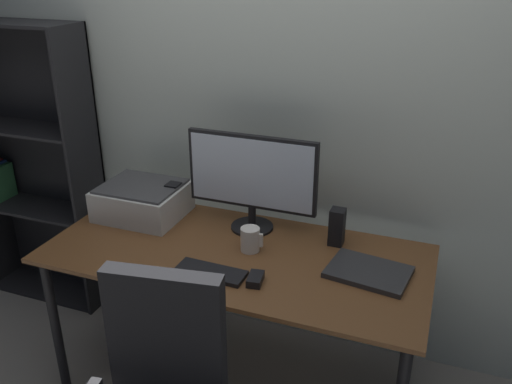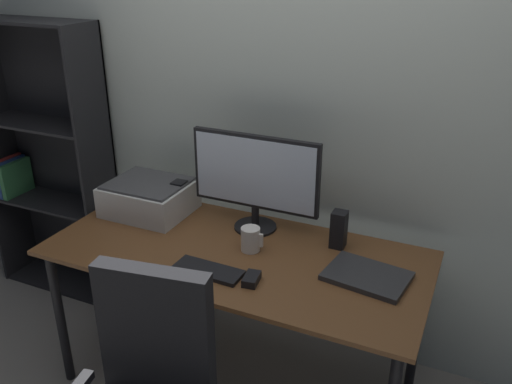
{
  "view_description": "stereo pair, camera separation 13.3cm",
  "coord_description": "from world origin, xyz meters",
  "px_view_note": "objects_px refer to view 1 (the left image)",
  "views": [
    {
      "loc": [
        0.8,
        -1.86,
        1.92
      ],
      "look_at": [
        0.09,
        0.03,
        1.03
      ],
      "focal_mm": 37.52,
      "sensor_mm": 36.0,
      "label": 1
    },
    {
      "loc": [
        0.92,
        -1.81,
        1.92
      ],
      "look_at": [
        0.09,
        0.03,
        1.03
      ],
      "focal_mm": 37.52,
      "sensor_mm": 36.0,
      "label": 2
    }
  ],
  "objects_px": {
    "desk": "(236,267)",
    "mouse": "(255,279)",
    "printer": "(143,200)",
    "bookshelf": "(34,168)",
    "monitor": "(252,176)",
    "coffee_mug": "(250,239)",
    "speaker_right": "(337,227)",
    "speaker_left": "(174,200)",
    "keyboard": "(211,272)",
    "laptop": "(369,272)"
  },
  "relations": [
    {
      "from": "desk",
      "to": "mouse",
      "type": "height_order",
      "value": "mouse"
    },
    {
      "from": "printer",
      "to": "bookshelf",
      "type": "distance_m",
      "value": 0.87
    },
    {
      "from": "monitor",
      "to": "bookshelf",
      "type": "distance_m",
      "value": 1.42
    },
    {
      "from": "mouse",
      "to": "coffee_mug",
      "type": "xyz_separation_m",
      "value": [
        -0.11,
        0.23,
        0.04
      ]
    },
    {
      "from": "printer",
      "to": "speaker_right",
      "type": "bearing_deg",
      "value": 2.98
    },
    {
      "from": "speaker_right",
      "to": "bookshelf",
      "type": "height_order",
      "value": "bookshelf"
    },
    {
      "from": "mouse",
      "to": "speaker_right",
      "type": "bearing_deg",
      "value": 53.62
    },
    {
      "from": "bookshelf",
      "to": "mouse",
      "type": "bearing_deg",
      "value": -19.78
    },
    {
      "from": "speaker_left",
      "to": "desk",
      "type": "bearing_deg",
      "value": -28.43
    },
    {
      "from": "desk",
      "to": "monitor",
      "type": "relative_size",
      "value": 2.71
    },
    {
      "from": "monitor",
      "to": "speaker_right",
      "type": "xyz_separation_m",
      "value": [
        0.41,
        -0.01,
        -0.18
      ]
    },
    {
      "from": "keyboard",
      "to": "speaker_left",
      "type": "relative_size",
      "value": 1.71
    },
    {
      "from": "coffee_mug",
      "to": "laptop",
      "type": "bearing_deg",
      "value": -1.24
    },
    {
      "from": "monitor",
      "to": "laptop",
      "type": "height_order",
      "value": "monitor"
    },
    {
      "from": "keyboard",
      "to": "coffee_mug",
      "type": "distance_m",
      "value": 0.25
    },
    {
      "from": "printer",
      "to": "monitor",
      "type": "bearing_deg",
      "value": 5.96
    },
    {
      "from": "coffee_mug",
      "to": "printer",
      "type": "relative_size",
      "value": 0.27
    },
    {
      "from": "desk",
      "to": "mouse",
      "type": "bearing_deg",
      "value": -48.94
    },
    {
      "from": "desk",
      "to": "speaker_right",
      "type": "bearing_deg",
      "value": 29.89
    },
    {
      "from": "monitor",
      "to": "keyboard",
      "type": "distance_m",
      "value": 0.5
    },
    {
      "from": "coffee_mug",
      "to": "speaker_right",
      "type": "xyz_separation_m",
      "value": [
        0.34,
        0.19,
        0.03
      ]
    },
    {
      "from": "coffee_mug",
      "to": "speaker_right",
      "type": "relative_size",
      "value": 0.63
    },
    {
      "from": "mouse",
      "to": "laptop",
      "type": "relative_size",
      "value": 0.3
    },
    {
      "from": "coffee_mug",
      "to": "bookshelf",
      "type": "distance_m",
      "value": 1.51
    },
    {
      "from": "keyboard",
      "to": "monitor",
      "type": "bearing_deg",
      "value": 89.87
    },
    {
      "from": "mouse",
      "to": "coffee_mug",
      "type": "bearing_deg",
      "value": 107.93
    },
    {
      "from": "speaker_right",
      "to": "keyboard",
      "type": "bearing_deg",
      "value": -134.68
    },
    {
      "from": "desk",
      "to": "monitor",
      "type": "bearing_deg",
      "value": 92.97
    },
    {
      "from": "mouse",
      "to": "bookshelf",
      "type": "relative_size",
      "value": 0.06
    },
    {
      "from": "desk",
      "to": "laptop",
      "type": "height_order",
      "value": "laptop"
    },
    {
      "from": "mouse",
      "to": "coffee_mug",
      "type": "distance_m",
      "value": 0.26
    },
    {
      "from": "printer",
      "to": "laptop",
      "type": "bearing_deg",
      "value": -7.47
    },
    {
      "from": "mouse",
      "to": "printer",
      "type": "distance_m",
      "value": 0.82
    },
    {
      "from": "laptop",
      "to": "printer",
      "type": "relative_size",
      "value": 0.8
    },
    {
      "from": "monitor",
      "to": "mouse",
      "type": "xyz_separation_m",
      "value": [
        0.18,
        -0.42,
        -0.25
      ]
    },
    {
      "from": "laptop",
      "to": "printer",
      "type": "xyz_separation_m",
      "value": [
        -1.14,
        0.15,
        0.07
      ]
    },
    {
      "from": "printer",
      "to": "bookshelf",
      "type": "height_order",
      "value": "bookshelf"
    },
    {
      "from": "keyboard",
      "to": "laptop",
      "type": "distance_m",
      "value": 0.64
    },
    {
      "from": "keyboard",
      "to": "bookshelf",
      "type": "relative_size",
      "value": 0.18
    },
    {
      "from": "mouse",
      "to": "bookshelf",
      "type": "distance_m",
      "value": 1.68
    },
    {
      "from": "coffee_mug",
      "to": "printer",
      "type": "height_order",
      "value": "printer"
    },
    {
      "from": "laptop",
      "to": "speaker_left",
      "type": "height_order",
      "value": "speaker_left"
    },
    {
      "from": "mouse",
      "to": "laptop",
      "type": "height_order",
      "value": "mouse"
    },
    {
      "from": "keyboard",
      "to": "coffee_mug",
      "type": "bearing_deg",
      "value": 72.57
    },
    {
      "from": "mouse",
      "to": "desk",
      "type": "bearing_deg",
      "value": 123.29
    },
    {
      "from": "monitor",
      "to": "mouse",
      "type": "distance_m",
      "value": 0.52
    },
    {
      "from": "laptop",
      "to": "bookshelf",
      "type": "bearing_deg",
      "value": 178.01
    },
    {
      "from": "bookshelf",
      "to": "keyboard",
      "type": "bearing_deg",
      "value": -22.47
    },
    {
      "from": "monitor",
      "to": "coffee_mug",
      "type": "distance_m",
      "value": 0.3
    },
    {
      "from": "mouse",
      "to": "bookshelf",
      "type": "height_order",
      "value": "bookshelf"
    }
  ]
}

